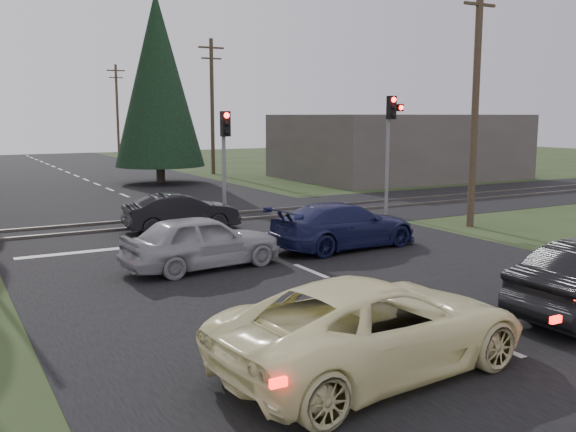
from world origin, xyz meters
TOP-DOWN VIEW (x-y plane):
  - ground at (0.00, 0.00)m, footprint 120.00×120.00m
  - road at (0.00, 10.00)m, footprint 14.00×100.00m
  - rail_corridor at (0.00, 12.00)m, footprint 120.00×8.00m
  - stop_line at (0.00, 8.20)m, footprint 13.00×0.35m
  - rail_near at (0.00, 11.20)m, footprint 120.00×0.12m
  - rail_far at (0.00, 12.80)m, footprint 120.00×0.12m
  - traffic_signal_right at (7.55, 9.47)m, footprint 0.68×0.48m
  - traffic_signal_center at (1.00, 10.68)m, footprint 0.32×0.48m
  - utility_pole_near at (8.50, 6.00)m, footprint 1.80×0.26m
  - utility_pole_mid at (8.50, 30.00)m, footprint 1.80×0.26m
  - utility_pole_far at (8.50, 55.00)m, footprint 1.80×0.26m
  - conifer_tree at (3.50, 26.00)m, footprint 5.20×5.20m
  - building_right at (18.00, 22.00)m, footprint 14.00×10.00m
  - cream_coupe at (-2.50, -3.03)m, footprint 5.46×2.93m
  - silver_car at (-2.31, 4.65)m, footprint 4.31×2.07m
  - blue_sedan at (2.37, 5.01)m, footprint 4.85×2.27m
  - dark_car_far at (-0.87, 10.20)m, footprint 3.98×1.61m

SIDE VIEW (x-z plane):
  - ground at x=0.00m, z-range 0.00..0.00m
  - road at x=0.00m, z-range 0.00..0.01m
  - rail_corridor at x=0.00m, z-range 0.00..0.01m
  - stop_line at x=0.00m, z-range 0.01..0.01m
  - rail_near at x=0.00m, z-range 0.00..0.10m
  - rail_far at x=0.00m, z-range 0.00..0.10m
  - dark_car_far at x=-0.87m, z-range 0.00..1.29m
  - blue_sedan at x=2.37m, z-range 0.00..1.37m
  - silver_car at x=-2.31m, z-range 0.00..1.42m
  - cream_coupe at x=-2.50m, z-range 0.00..1.46m
  - building_right at x=18.00m, z-range 0.00..4.00m
  - traffic_signal_center at x=1.00m, z-range 0.76..4.86m
  - traffic_signal_right at x=7.55m, z-range 0.96..5.66m
  - utility_pole_near at x=8.50m, z-range 0.23..9.23m
  - utility_pole_mid at x=8.50m, z-range 0.23..9.23m
  - utility_pole_far at x=8.50m, z-range 0.23..9.23m
  - conifer_tree at x=3.50m, z-range 0.49..11.49m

